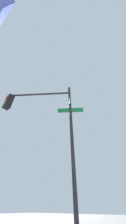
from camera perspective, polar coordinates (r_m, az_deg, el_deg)
The scene contains 1 object.
traffic_signal_near at distance 4.87m, azimuth -11.52°, elevation -2.42°, with size 3.04×2.34×6.38m.
Camera 1 is at (-9.09, -3.92, 1.58)m, focal length 18.25 mm.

